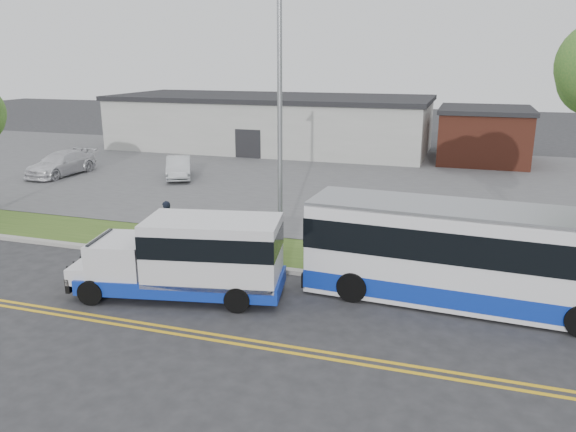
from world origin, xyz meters
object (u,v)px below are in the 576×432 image
(transit_bus, at_px, (488,258))
(pedestrian, at_px, (167,223))
(streetlight_near, at_px, (279,117))
(parked_car_b, at_px, (61,164))
(shuttle_bus, at_px, (193,255))
(parked_car_a, at_px, (179,167))

(transit_bus, bearing_deg, pedestrian, 174.58)
(streetlight_near, height_order, pedestrian, streetlight_near)
(pedestrian, relative_size, parked_car_b, 0.36)
(shuttle_bus, bearing_deg, parked_car_b, 128.39)
(transit_bus, xyz_separation_m, pedestrian, (-11.82, 1.82, -0.52))
(streetlight_near, height_order, parked_car_a, streetlight_near)
(streetlight_near, xyz_separation_m, transit_bus, (7.33, -2.32, -3.71))
(transit_bus, height_order, parked_car_a, transit_bus)
(shuttle_bus, height_order, parked_car_b, shuttle_bus)
(parked_car_a, bearing_deg, parked_car_b, 163.38)
(transit_bus, xyz_separation_m, parked_car_a, (-17.68, 13.49, -0.75))
(pedestrian, height_order, parked_car_a, pedestrian)
(shuttle_bus, bearing_deg, pedestrian, 117.82)
(shuttle_bus, distance_m, pedestrian, 5.02)
(streetlight_near, bearing_deg, parked_car_a, 132.80)
(pedestrian, height_order, parked_car_b, pedestrian)
(shuttle_bus, xyz_separation_m, transit_bus, (8.68, 2.07, 0.17))
(shuttle_bus, height_order, pedestrian, shuttle_bus)
(shuttle_bus, bearing_deg, transit_bus, 2.36)
(parked_car_a, distance_m, parked_car_b, 7.66)
(streetlight_near, bearing_deg, parked_car_b, 151.40)
(shuttle_bus, relative_size, pedestrian, 3.79)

